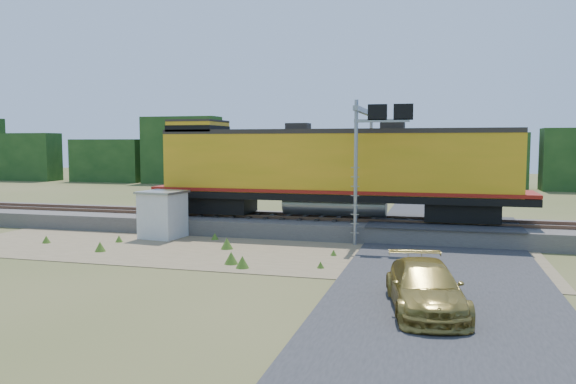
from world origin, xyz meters
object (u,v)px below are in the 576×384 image
(locomotive, at_px, (329,168))
(shed, at_px, (163,214))
(car, at_px, (425,288))
(signal_gantry, at_px, (369,137))

(locomotive, distance_m, shed, 8.64)
(locomotive, height_order, car, locomotive)
(shed, bearing_deg, car, -28.64)
(locomotive, distance_m, car, 13.67)
(signal_gantry, xyz_separation_m, car, (3.05, -11.72, -4.31))
(shed, distance_m, signal_gantry, 10.81)
(locomotive, relative_size, car, 4.12)
(signal_gantry, height_order, car, signal_gantry)
(locomotive, xyz_separation_m, signal_gantry, (2.10, -0.65, 1.59))
(locomotive, bearing_deg, car, -67.42)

